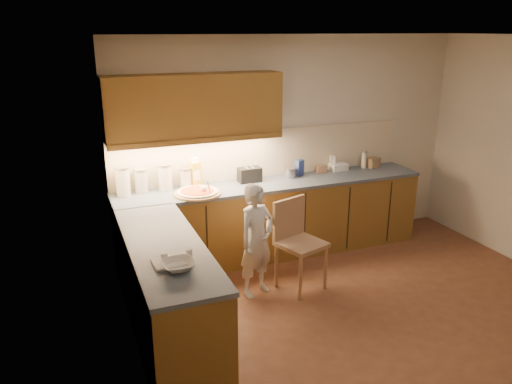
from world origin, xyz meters
The scene contains 24 objects.
room centered at (0.00, 0.00, 1.68)m, with size 4.54×4.50×2.62m.
l_counter centered at (-0.92, 1.25, 0.46)m, with size 3.77×2.62×0.92m.
backsplash centered at (-0.38, 1.99, 1.21)m, with size 3.75×0.02×0.58m, color beige.
upper_cabinets centered at (-1.27, 1.82, 1.85)m, with size 1.95×0.36×0.73m.
pizza_on_board centered at (-1.34, 1.58, 0.94)m, with size 0.52×0.52×0.21m.
child centered at (-0.93, 0.86, 0.60)m, with size 0.44×0.29×1.20m, color silver.
wooden_chair centered at (-0.48, 0.86, 0.56)m, with size 0.55×0.55×0.96m.
mixing_bowl centered at (-1.95, -0.11, 0.95)m, with size 0.26×0.26×0.06m, color silver.
canister_a centered at (-2.10, 1.84, 1.08)m, with size 0.16×0.16×0.33m.
canister_b centered at (-1.90, 1.88, 1.06)m, with size 0.16×0.16×0.27m.
canister_c centered at (-1.63, 1.87, 1.07)m, with size 0.16×0.16×0.30m.
canister_d centered at (-1.40, 1.87, 1.04)m, with size 0.14×0.14×0.23m.
oil_jug centered at (-1.28, 1.87, 1.08)m, with size 0.14×0.12×0.35m.
toaster centered at (-0.63, 1.82, 1.01)m, with size 0.27×0.15×0.18m.
steel_pot centered at (-0.11, 1.81, 0.98)m, with size 0.16×0.16×0.12m.
blue_box centered at (0.04, 1.86, 1.02)m, with size 0.10×0.07×0.20m, color #2F418D.
card_box_a centered at (0.35, 1.87, 0.96)m, with size 0.13×0.09×0.09m, color #9C7154.
white_bottle centered at (0.54, 1.92, 1.02)m, with size 0.06×0.06×0.19m, color white.
flat_pack centered at (0.61, 1.88, 0.96)m, with size 0.22×0.15×0.09m, color white.
tall_jar centered at (0.98, 1.86, 1.03)m, with size 0.07×0.07×0.22m.
card_box_b centered at (1.12, 1.85, 0.98)m, with size 0.16×0.13×0.13m, color #9C7A54.
dough_cloth centered at (-1.98, 0.02, 0.93)m, with size 0.28×0.22×0.02m, color white.
spice_jar_a centered at (-2.02, 0.05, 0.96)m, with size 0.05×0.05×0.07m, color white.
spice_jar_b centered at (-1.83, 0.06, 0.96)m, with size 0.06×0.06×0.07m, color white.
Camera 1 is at (-2.66, -3.49, 2.65)m, focal length 35.00 mm.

